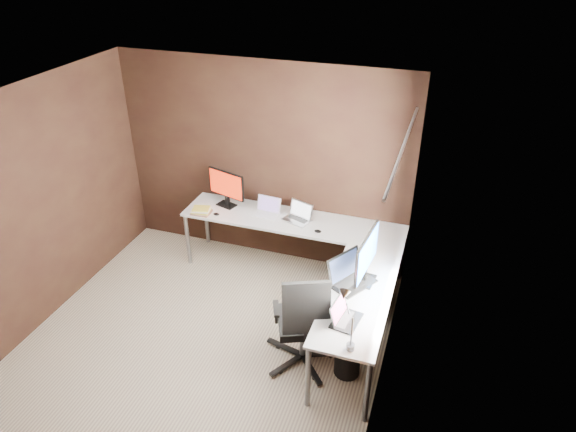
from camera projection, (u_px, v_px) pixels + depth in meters
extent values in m
cube|color=beige|center=(204.00, 343.00, 5.31)|extent=(3.60, 3.60, 0.00)
cube|color=white|center=(178.00, 109.00, 4.06)|extent=(3.60, 3.60, 0.00)
cube|color=black|center=(263.00, 164.00, 6.16)|extent=(3.60, 0.00, 2.50)
cube|color=black|center=(58.00, 390.00, 3.21)|extent=(3.60, 0.00, 2.50)
cube|color=black|center=(33.00, 211.00, 5.18)|extent=(0.00, 3.60, 2.50)
cube|color=black|center=(390.00, 279.00, 4.19)|extent=(0.00, 3.60, 2.50)
cube|color=white|center=(397.00, 237.00, 4.38)|extent=(0.00, 1.00, 1.30)
cube|color=#C07116|center=(376.00, 306.00, 3.90)|extent=(0.01, 0.35, 2.00)
cube|color=#C07116|center=(401.00, 216.00, 5.09)|extent=(0.01, 0.35, 2.00)
cylinder|color=slate|center=(404.00, 145.00, 3.98)|extent=(0.02, 1.90, 0.02)
cube|color=white|center=(292.00, 221.00, 6.05)|extent=(2.65, 0.60, 0.03)
cube|color=white|center=(359.00, 296.00, 4.85)|extent=(0.60, 1.65, 0.03)
cylinder|color=slate|center=(188.00, 239.00, 6.38)|extent=(0.05, 0.05, 0.70)
cylinder|color=slate|center=(206.00, 219.00, 6.80)|extent=(0.05, 0.05, 0.70)
cylinder|color=slate|center=(308.00, 377.00, 4.46)|extent=(0.05, 0.05, 0.70)
cylinder|color=slate|center=(367.00, 392.00, 4.32)|extent=(0.05, 0.05, 0.70)
cylinder|color=slate|center=(402.00, 254.00, 6.10)|extent=(0.05, 0.05, 0.70)
cube|color=white|center=(364.00, 282.00, 5.71)|extent=(0.42, 0.50, 0.60)
cube|color=black|center=(227.00, 205.00, 6.35)|extent=(0.26, 0.21, 0.01)
cube|color=black|center=(227.00, 200.00, 6.33)|extent=(0.06, 0.04, 0.10)
cube|color=black|center=(226.00, 184.00, 6.22)|extent=(0.51, 0.17, 0.33)
cube|color=red|center=(226.00, 184.00, 6.21)|extent=(0.47, 0.14, 0.30)
cube|color=black|center=(366.00, 280.00, 5.02)|extent=(0.18, 0.26, 0.01)
cube|color=black|center=(365.00, 275.00, 4.99)|extent=(0.04, 0.06, 0.11)
cube|color=black|center=(367.00, 253.00, 4.87)|extent=(0.10, 0.64, 0.40)
cube|color=blue|center=(368.00, 253.00, 4.86)|extent=(0.07, 0.61, 0.37)
cube|color=white|center=(266.00, 214.00, 6.14)|extent=(0.32, 0.23, 0.02)
cube|color=white|center=(269.00, 204.00, 6.16)|extent=(0.30, 0.08, 0.19)
cube|color=#715597|center=(269.00, 204.00, 6.15)|extent=(0.27, 0.07, 0.16)
cube|color=silver|center=(297.00, 220.00, 6.02)|extent=(0.37, 0.31, 0.02)
cube|color=silver|center=(301.00, 210.00, 6.03)|extent=(0.31, 0.16, 0.19)
cube|color=white|center=(301.00, 210.00, 6.02)|extent=(0.27, 0.14, 0.17)
cube|color=black|center=(352.00, 283.00, 4.99)|extent=(0.48, 0.52, 0.02)
cube|color=black|center=(344.00, 266.00, 4.99)|extent=(0.29, 0.41, 0.27)
cube|color=#161F38|center=(345.00, 266.00, 4.99)|extent=(0.25, 0.36, 0.23)
cube|color=black|center=(346.00, 321.00, 4.52)|extent=(0.26, 0.34, 0.02)
cube|color=black|center=(338.00, 309.00, 4.50)|extent=(0.11, 0.31, 0.19)
cube|color=#B94C81|center=(339.00, 309.00, 4.49)|extent=(0.09, 0.28, 0.16)
cube|color=#90664D|center=(201.00, 212.00, 6.17)|extent=(0.23, 0.18, 0.02)
cube|color=#CFCD3F|center=(201.00, 211.00, 6.16)|extent=(0.22, 0.18, 0.02)
cube|color=white|center=(201.00, 210.00, 6.16)|extent=(0.24, 0.20, 0.02)
cube|color=#CFCD3F|center=(201.00, 209.00, 6.15)|extent=(0.23, 0.19, 0.01)
ellipsoid|color=black|center=(216.00, 214.00, 6.13)|extent=(0.09, 0.07, 0.03)
ellipsoid|color=black|center=(318.00, 231.00, 5.79)|extent=(0.09, 0.07, 0.03)
cylinder|color=slate|center=(350.00, 347.00, 4.21)|extent=(0.07, 0.07, 0.05)
cylinder|color=slate|center=(352.00, 331.00, 4.13)|extent=(0.02, 0.02, 0.29)
cylinder|color=slate|center=(348.00, 309.00, 4.07)|extent=(0.02, 0.16, 0.21)
cone|color=slate|center=(344.00, 295.00, 4.10)|extent=(0.09, 0.11, 0.12)
cylinder|color=slate|center=(303.00, 339.00, 5.00)|extent=(0.06, 0.06, 0.39)
cube|color=black|center=(303.00, 321.00, 4.89)|extent=(0.62, 0.62, 0.08)
cube|color=black|center=(306.00, 308.00, 4.51)|extent=(0.44, 0.28, 0.51)
cylinder|color=black|center=(347.00, 361.00, 4.90)|extent=(0.25, 0.25, 0.29)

